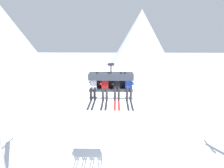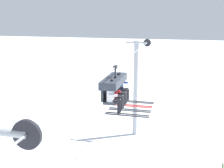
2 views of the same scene
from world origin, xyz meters
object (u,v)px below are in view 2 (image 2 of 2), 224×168
(chairlift_chair, at_px, (114,84))
(skier_black, at_px, (120,89))
(lift_tower_far, at_px, (136,86))
(skier_white, at_px, (114,97))
(skier_blue, at_px, (123,86))
(skier_red, at_px, (117,93))

(chairlift_chair, relative_size, skier_black, 1.24)
(lift_tower_far, distance_m, skier_black, 10.17)
(lift_tower_far, distance_m, chairlift_chair, 10.50)
(skier_white, bearing_deg, lift_tower_far, 4.80)
(skier_white, relative_size, skier_blue, 1.00)
(skier_white, bearing_deg, skier_red, 0.00)
(skier_white, xyz_separation_m, skier_black, (1.12, 0.00, 0.00))
(lift_tower_far, distance_m, skier_red, 10.72)
(lift_tower_far, xyz_separation_m, skier_white, (-10.97, -0.92, 2.40))
(skier_red, xyz_separation_m, skier_black, (0.56, 0.00, 0.00))
(skier_red, bearing_deg, skier_black, 0.00)
(chairlift_chair, relative_size, skier_white, 1.24)
(chairlift_chair, bearing_deg, skier_blue, -14.33)
(skier_white, height_order, skier_black, same)
(lift_tower_far, relative_size, skier_blue, 4.51)
(lift_tower_far, distance_m, skier_white, 11.27)
(lift_tower_far, relative_size, skier_red, 4.51)
(chairlift_chair, bearing_deg, skier_white, -165.67)
(chairlift_chair, distance_m, skier_blue, 0.91)
(lift_tower_far, relative_size, skier_black, 4.51)
(skier_red, relative_size, skier_black, 1.00)
(skier_blue, bearing_deg, skier_red, 180.00)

